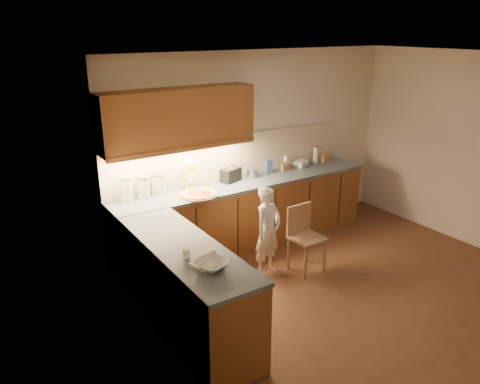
{
  "coord_description": "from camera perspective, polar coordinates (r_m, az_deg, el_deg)",
  "views": [
    {
      "loc": [
        -3.69,
        -3.25,
        2.89
      ],
      "look_at": [
        -0.8,
        1.2,
        1.0
      ],
      "focal_mm": 35.0,
      "sensor_mm": 36.0,
      "label": 1
    }
  ],
  "objects": [
    {
      "name": "spice_jar_b",
      "position": [
        4.26,
        -3.29,
        -7.43
      ],
      "size": [
        0.07,
        0.07,
        0.08
      ],
      "primitive_type": "cylinder",
      "rotation": [
        0.0,
        0.0,
        -0.31
      ],
      "color": "white",
      "rests_on": "l_counter"
    },
    {
      "name": "steel_pot",
      "position": [
        6.44,
        1.43,
        2.36
      ],
      "size": [
        0.16,
        0.16,
        0.12
      ],
      "color": "#A6A6AB",
      "rests_on": "l_counter"
    },
    {
      "name": "canister_b",
      "position": [
        5.74,
        -11.69,
        0.58
      ],
      "size": [
        0.16,
        0.16,
        0.28
      ],
      "rotation": [
        0.0,
        0.0,
        -0.25
      ],
      "color": "beige",
      "rests_on": "l_counter"
    },
    {
      "name": "spice_jar_a",
      "position": [
        4.26,
        -6.58,
        -7.44
      ],
      "size": [
        0.08,
        0.08,
        0.09
      ],
      "primitive_type": "cylinder",
      "rotation": [
        0.0,
        0.0,
        0.2
      ],
      "color": "silver",
      "rests_on": "l_counter"
    },
    {
      "name": "blue_box",
      "position": [
        6.61,
        3.5,
        3.05
      ],
      "size": [
        0.1,
        0.07,
        0.18
      ],
      "primitive_type": "cube",
      "rotation": [
        0.0,
        0.0,
        -0.12
      ],
      "color": "#305090",
      "rests_on": "l_counter"
    },
    {
      "name": "upper_cabinets",
      "position": [
        5.72,
        -7.51,
        8.94
      ],
      "size": [
        1.95,
        0.36,
        0.73
      ],
      "color": "brown",
      "rests_on": "ground"
    },
    {
      "name": "child",
      "position": [
        5.64,
        3.42,
        -4.81
      ],
      "size": [
        0.47,
        0.37,
        1.12
      ],
      "primitive_type": "imported",
      "rotation": [
        0.0,
        0.0,
        0.28
      ],
      "color": "white",
      "rests_on": "ground"
    },
    {
      "name": "tall_jar",
      "position": [
        7.18,
        9.21,
        4.52
      ],
      "size": [
        0.08,
        0.08,
        0.26
      ],
      "rotation": [
        0.0,
        0.0,
        0.33
      ],
      "color": "white",
      "rests_on": "l_counter"
    },
    {
      "name": "canister_a",
      "position": [
        5.66,
        -13.66,
        0.33
      ],
      "size": [
        0.15,
        0.15,
        0.31
      ],
      "rotation": [
        0.0,
        0.0,
        -0.06
      ],
      "color": "beige",
      "rests_on": "l_counter"
    },
    {
      "name": "oil_jug",
      "position": [
        5.99,
        -6.12,
        1.97
      ],
      "size": [
        0.13,
        0.1,
        0.36
      ],
      "rotation": [
        0.0,
        0.0,
        0.07
      ],
      "color": "gold",
      "rests_on": "l_counter"
    },
    {
      "name": "white_bottle",
      "position": [
        6.9,
        5.66,
        3.68
      ],
      "size": [
        0.07,
        0.07,
        0.18
      ],
      "primitive_type": "cube",
      "rotation": [
        0.0,
        0.0,
        0.19
      ],
      "color": "white",
      "rests_on": "l_counter"
    },
    {
      "name": "pizza_on_board",
      "position": [
        5.76,
        -5.01,
        -0.26
      ],
      "size": [
        0.46,
        0.46,
        0.19
      ],
      "rotation": [
        0.0,
        0.0,
        0.13
      ],
      "color": "#A67C53",
      "rests_on": "l_counter"
    },
    {
      "name": "toaster",
      "position": [
        6.26,
        -1.14,
        2.13
      ],
      "size": [
        0.32,
        0.24,
        0.18
      ],
      "rotation": [
        0.0,
        0.0,
        0.33
      ],
      "color": "black",
      "rests_on": "l_counter"
    },
    {
      "name": "canister_c",
      "position": [
        5.85,
        -10.14,
        0.99
      ],
      "size": [
        0.14,
        0.14,
        0.27
      ],
      "rotation": [
        0.0,
        0.0,
        0.22
      ],
      "color": "beige",
      "rests_on": "l_counter"
    },
    {
      "name": "backsplash",
      "position": [
        6.42,
        -0.64,
        4.44
      ],
      "size": [
        3.75,
        0.02,
        0.58
      ],
      "primitive_type": "cube",
      "color": "beige",
      "rests_on": "l_counter"
    },
    {
      "name": "l_counter",
      "position": [
        5.81,
        -1.28,
        -5.1
      ],
      "size": [
        3.77,
        2.62,
        0.92
      ],
      "color": "brown",
      "rests_on": "ground"
    },
    {
      "name": "card_box_a",
      "position": [
        6.78,
        5.44,
        3.09
      ],
      "size": [
        0.16,
        0.12,
        0.11
      ],
      "primitive_type": "cube",
      "rotation": [
        0.0,
        0.0,
        0.08
      ],
      "color": "tan",
      "rests_on": "l_counter"
    },
    {
      "name": "canister_d",
      "position": [
        5.87,
        -9.74,
        1.01
      ],
      "size": [
        0.15,
        0.15,
        0.25
      ],
      "rotation": [
        0.0,
        0.0,
        -0.26
      ],
      "color": "beige",
      "rests_on": "l_counter"
    },
    {
      "name": "dough_cloth",
      "position": [
        4.16,
        -3.93,
        -8.6
      ],
      "size": [
        0.32,
        0.28,
        0.02
      ],
      "primitive_type": "cube",
      "rotation": [
        0.0,
        0.0,
        0.26
      ],
      "color": "white",
      "rests_on": "l_counter"
    },
    {
      "name": "card_box_b",
      "position": [
        7.31,
        10.25,
        4.19
      ],
      "size": [
        0.18,
        0.15,
        0.13
      ],
      "primitive_type": "cube",
      "rotation": [
        0.0,
        0.0,
        0.1
      ],
      "color": "tan",
      "rests_on": "l_counter"
    },
    {
      "name": "room",
      "position": [
        5.07,
        15.22,
        5.04
      ],
      "size": [
        4.54,
        4.5,
        2.62
      ],
      "color": "#532F1C",
      "rests_on": "ground"
    },
    {
      "name": "flat_pack",
      "position": [
        7.0,
        7.41,
        3.46
      ],
      "size": [
        0.26,
        0.22,
        0.09
      ],
      "primitive_type": "cube",
      "rotation": [
        0.0,
        0.0,
        0.4
      ],
      "color": "white",
      "rests_on": "l_counter"
    },
    {
      "name": "wooden_chair",
      "position": [
        5.83,
        7.79,
        -5.0
      ],
      "size": [
        0.38,
        0.38,
        0.83
      ],
      "rotation": [
        0.0,
        0.0,
        0.03
      ],
      "color": "tan",
      "rests_on": "ground"
    },
    {
      "name": "mixing_bowl",
      "position": [
        4.07,
        -3.49,
        -8.83
      ],
      "size": [
        0.35,
        0.35,
        0.07
      ],
      "primitive_type": "imported",
      "rotation": [
        0.0,
        0.0,
        0.31
      ],
      "color": "white",
      "rests_on": "l_counter"
    }
  ]
}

